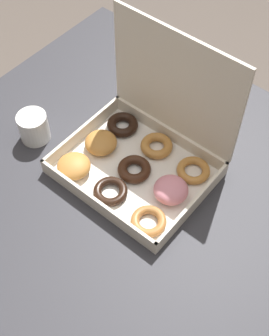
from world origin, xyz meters
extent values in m
plane|color=#564C44|center=(0.00, 0.00, 0.00)|extent=(8.00, 8.00, 0.00)
cube|color=#2D2D33|center=(0.00, 0.00, 0.72)|extent=(1.04, 1.03, 0.03)
cylinder|color=#2D2D33|center=(-0.47, 0.46, 0.35)|extent=(0.06, 0.06, 0.70)
cube|color=silver|center=(0.02, 0.03, 0.74)|extent=(0.37, 0.30, 0.01)
cube|color=beige|center=(0.02, -0.11, 0.76)|extent=(0.37, 0.01, 0.04)
cube|color=beige|center=(0.02, 0.18, 0.76)|extent=(0.37, 0.01, 0.04)
cube|color=beige|center=(-0.16, 0.03, 0.76)|extent=(0.01, 0.30, 0.04)
cube|color=beige|center=(0.20, 0.03, 0.76)|extent=(0.01, 0.30, 0.04)
cube|color=beige|center=(0.02, 0.18, 0.93)|extent=(0.37, 0.01, 0.30)
ellipsoid|color=#B77A38|center=(-0.10, -0.07, 0.76)|extent=(0.09, 0.09, 0.04)
torus|color=black|center=(0.02, -0.06, 0.75)|extent=(0.09, 0.09, 0.02)
torus|color=#9E6633|center=(0.15, -0.07, 0.75)|extent=(0.09, 0.09, 0.02)
ellipsoid|color=#B77A38|center=(-0.10, 0.04, 0.76)|extent=(0.09, 0.09, 0.04)
torus|color=#381E11|center=(0.02, 0.03, 0.75)|extent=(0.09, 0.09, 0.02)
ellipsoid|color=pink|center=(0.14, 0.03, 0.76)|extent=(0.09, 0.09, 0.05)
torus|color=black|center=(-0.10, 0.12, 0.75)|extent=(0.09, 0.09, 0.03)
torus|color=#B77A38|center=(0.02, 0.13, 0.75)|extent=(0.09, 0.09, 0.02)
torus|color=#B77A38|center=(0.14, 0.12, 0.75)|extent=(0.09, 0.09, 0.02)
cylinder|color=white|center=(-0.26, -0.05, 0.78)|extent=(0.08, 0.08, 0.08)
cylinder|color=black|center=(-0.26, -0.05, 0.81)|extent=(0.07, 0.07, 0.01)
camera|label=1|loc=(0.47, -0.52, 1.72)|focal=50.00mm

